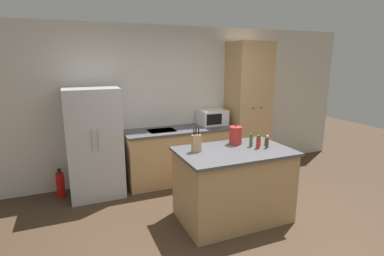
{
  "coord_description": "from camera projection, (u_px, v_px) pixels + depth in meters",
  "views": [
    {
      "loc": [
        -1.7,
        -2.6,
        2.05
      ],
      "look_at": [
        -0.02,
        1.4,
        1.05
      ],
      "focal_mm": 28.0,
      "sensor_mm": 36.0,
      "label": 1
    }
  ],
  "objects": [
    {
      "name": "kettle",
      "position": [
        236.0,
        135.0,
        4.01
      ],
      "size": [
        0.17,
        0.17,
        0.26
      ],
      "color": "#B72D28",
      "rests_on": "kitchen_island"
    },
    {
      "name": "pantry_cabinet",
      "position": [
        248.0,
        108.0,
        5.48
      ],
      "size": [
        0.68,
        0.61,
        2.35
      ],
      "color": "tan",
      "rests_on": "ground_plane"
    },
    {
      "name": "knife_block",
      "position": [
        196.0,
        143.0,
        3.67
      ],
      "size": [
        0.11,
        0.06,
        0.32
      ],
      "color": "tan",
      "rests_on": "kitchen_island"
    },
    {
      "name": "spice_bottle_green_herb",
      "position": [
        259.0,
        141.0,
        3.91
      ],
      "size": [
        0.04,
        0.04,
        0.14
      ],
      "color": "#B2281E",
      "rests_on": "kitchen_island"
    },
    {
      "name": "ground_plane",
      "position": [
        241.0,
        242.0,
        3.44
      ],
      "size": [
        14.0,
        14.0,
        0.0
      ],
      "primitive_type": "plane",
      "color": "#423021"
    },
    {
      "name": "wall_back",
      "position": [
        173.0,
        103.0,
        5.24
      ],
      "size": [
        7.2,
        0.06,
        2.6
      ],
      "color": "beige",
      "rests_on": "ground_plane"
    },
    {
      "name": "spice_bottle_short_red",
      "position": [
        266.0,
        142.0,
        3.98
      ],
      "size": [
        0.04,
        0.04,
        0.1
      ],
      "color": "#563319",
      "rests_on": "kitchen_island"
    },
    {
      "name": "refrigerator",
      "position": [
        94.0,
        143.0,
        4.5
      ],
      "size": [
        0.78,
        0.7,
        1.65
      ],
      "color": "#B7BABC",
      "rests_on": "ground_plane"
    },
    {
      "name": "back_counter",
      "position": [
        181.0,
        154.0,
        5.14
      ],
      "size": [
        1.9,
        0.65,
        0.91
      ],
      "color": "tan",
      "rests_on": "ground_plane"
    },
    {
      "name": "spice_bottle_pale_salt",
      "position": [
        251.0,
        141.0,
        3.89
      ],
      "size": [
        0.04,
        0.04,
        0.17
      ],
      "color": "#337033",
      "rests_on": "kitchen_island"
    },
    {
      "name": "spice_bottle_amber_oil",
      "position": [
        258.0,
        142.0,
        3.82
      ],
      "size": [
        0.05,
        0.05,
        0.17
      ],
      "color": "#B2281E",
      "rests_on": "kitchen_island"
    },
    {
      "name": "kitchen_island",
      "position": [
        233.0,
        184.0,
        3.87
      ],
      "size": [
        1.43,
        0.91,
        0.93
      ],
      "color": "tan",
      "rests_on": "ground_plane"
    },
    {
      "name": "fire_extinguisher",
      "position": [
        61.0,
        185.0,
        4.52
      ],
      "size": [
        0.12,
        0.12,
        0.45
      ],
      "color": "red",
      "rests_on": "ground_plane"
    },
    {
      "name": "spice_bottle_tall_dark",
      "position": [
        267.0,
        142.0,
        3.85
      ],
      "size": [
        0.04,
        0.04,
        0.17
      ],
      "color": "#563319",
      "rests_on": "kitchen_island"
    },
    {
      "name": "microwave",
      "position": [
        212.0,
        117.0,
        5.33
      ],
      "size": [
        0.48,
        0.39,
        0.26
      ],
      "color": "white",
      "rests_on": "back_counter"
    }
  ]
}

